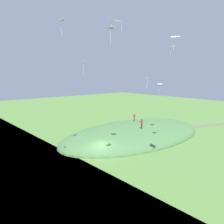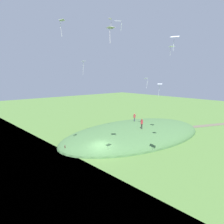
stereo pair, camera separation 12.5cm
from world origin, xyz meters
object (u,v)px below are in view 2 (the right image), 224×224
(person_on_hilltop, at_px, (142,122))
(person_near_shore, at_px, (134,116))
(kite_2, at_px, (146,79))
(kite_3, at_px, (62,21))
(kite_1, at_px, (175,37))
(kite_4, at_px, (118,21))
(kite_7, at_px, (160,85))
(kite_6, at_px, (110,19))
(kite_8, at_px, (83,62))
(kite_0, at_px, (110,29))
(mooring_post, at_px, (65,149))
(kite_5, at_px, (172,47))

(person_on_hilltop, bearing_deg, person_near_shore, -45.97)
(kite_2, distance_m, kite_3, 17.56)
(kite_1, xyz_separation_m, kite_4, (-3.01, 5.35, 2.03))
(kite_4, xyz_separation_m, kite_7, (12.03, 3.19, -7.48))
(kite_3, relative_size, kite_7, 0.89)
(kite_6, distance_m, kite_8, 7.34)
(kite_0, distance_m, kite_1, 6.74)
(kite_0, distance_m, mooring_post, 18.74)
(kite_0, xyz_separation_m, kite_7, (14.82, 5.17, -6.07))
(kite_4, xyz_separation_m, kite_6, (4.51, 6.62, 2.03))
(kite_1, bearing_deg, kite_4, 119.38)
(kite_1, height_order, kite_8, kite_1)
(kite_0, distance_m, kite_8, 13.19)
(person_near_shore, relative_size, person_on_hilltop, 0.88)
(person_near_shore, distance_m, kite_6, 19.33)
(kite_6, bearing_deg, kite_7, -24.53)
(mooring_post, bearing_deg, kite_1, -70.13)
(kite_6, bearing_deg, kite_2, -4.84)
(kite_1, xyz_separation_m, kite_5, (3.92, 3.04, -0.39))
(kite_1, distance_m, kite_8, 15.56)
(kite_7, xyz_separation_m, kite_8, (-10.04, 6.86, 3.52))
(kite_6, xyz_separation_m, kite_8, (-2.51, 3.43, -5.99))
(kite_1, bearing_deg, person_on_hilltop, 54.69)
(kite_3, xyz_separation_m, kite_4, (4.18, -5.04, -0.24))
(person_near_shore, distance_m, kite_3, 24.16)
(person_near_shore, bearing_deg, kite_6, 153.94)
(mooring_post, bearing_deg, kite_7, -22.32)
(kite_8, bearing_deg, kite_2, -22.16)
(kite_2, bearing_deg, kite_3, -176.62)
(kite_3, bearing_deg, kite_1, -55.33)
(kite_1, relative_size, kite_3, 0.81)
(person_near_shore, relative_size, kite_6, 1.21)
(kite_6, distance_m, kite_7, 12.60)
(kite_8, height_order, mooring_post, kite_8)
(kite_3, xyz_separation_m, mooring_post, (1.99, 3.99, -16.81))
(person_on_hilltop, xyz_separation_m, kite_0, (-13.78, -7.90, 12.51))
(person_near_shore, xyz_separation_m, kite_4, (-14.43, -10.91, 14.00))
(person_near_shore, xyz_separation_m, kite_0, (-17.21, -12.88, 12.59))
(kite_1, bearing_deg, kite_0, 149.79)
(person_near_shore, height_order, kite_0, kite_0)
(kite_0, height_order, mooring_post, kite_0)
(kite_1, xyz_separation_m, mooring_post, (-5.20, 14.38, -14.54))
(kite_8, distance_m, mooring_post, 13.32)
(person_near_shore, height_order, kite_4, kite_4)
(kite_0, height_order, kite_2, kite_0)
(kite_1, relative_size, kite_8, 0.71)
(mooring_post, bearing_deg, kite_3, -116.53)
(kite_3, bearing_deg, kite_6, 10.34)
(person_near_shore, height_order, kite_5, kite_5)
(person_near_shore, relative_size, kite_3, 0.84)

